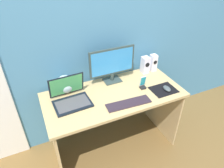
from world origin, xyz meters
TOP-DOWN VIEW (x-y plane):
  - ground_plane at (0.00, 0.00)m, footprint 8.00×8.00m
  - wall_back at (0.00, 0.38)m, footprint 6.00×0.04m
  - desk at (0.00, 0.00)m, footprint 1.35×0.63m
  - monitor at (0.08, 0.22)m, footprint 0.48×0.14m
  - speaker_right at (0.59, 0.22)m, footprint 0.07×0.07m
  - speaker_near_monitor at (0.49, 0.22)m, footprint 0.08×0.09m
  - laptop at (-0.41, 0.05)m, footprint 0.34×0.30m
  - fishbowl at (-0.41, 0.23)m, footprint 0.18×0.18m
  - keyboard_external at (0.06, -0.19)m, footprint 0.42×0.14m
  - mousepad at (0.48, -0.15)m, footprint 0.25×0.20m
  - mouse at (0.50, -0.17)m, footprint 0.07×0.10m
  - phone_in_dock at (0.31, -0.03)m, footprint 0.06×0.05m

SIDE VIEW (x-z plane):
  - ground_plane at x=0.00m, z-range 0.00..0.00m
  - desk at x=0.00m, z-range 0.21..0.97m
  - mousepad at x=0.48m, z-range 0.75..0.75m
  - keyboard_external at x=0.06m, z-range 0.75..0.76m
  - mouse at x=0.50m, z-range 0.75..0.79m
  - phone_in_dock at x=0.31m, z-range 0.73..0.87m
  - laptop at x=-0.41m, z-range 0.68..0.92m
  - fishbowl at x=-0.41m, z-range 0.75..0.93m
  - speaker_near_monitor at x=0.49m, z-range 0.75..0.94m
  - speaker_right at x=0.59m, z-range 0.75..0.95m
  - monitor at x=0.08m, z-range 0.77..1.14m
  - wall_back at x=0.00m, z-range 0.00..2.50m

